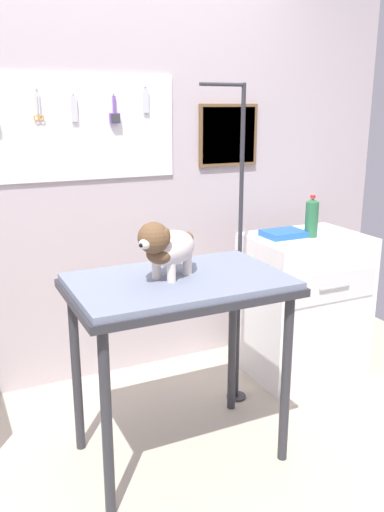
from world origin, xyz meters
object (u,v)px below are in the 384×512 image
cabinet_right (303,304)px  soda_bottle (312,218)px  dog (166,247)px  grooming_table (179,299)px  grooming_arm (238,263)px

cabinet_right → soda_bottle: bearing=-79.9°
dog → cabinet_right: size_ratio=0.41×
dog → cabinet_right: (1.09, 0.45, -0.59)m
dog → soda_bottle: (1.10, 0.43, -0.05)m
grooming_table → grooming_arm: 0.59m
grooming_table → cabinet_right: (1.04, 0.46, -0.35)m
grooming_arm → soda_bottle: (0.56, 0.11, 0.18)m
soda_bottle → dog: bearing=-158.8°
dog → soda_bottle: 1.18m
grooming_table → dog: size_ratio=2.73×
grooming_table → soda_bottle: bearing=22.7°
grooming_arm → cabinet_right: bearing=14.1°
grooming_arm → cabinet_right: size_ratio=1.98×
grooming_table → cabinet_right: size_ratio=1.11×
soda_bottle → grooming_table: bearing=-157.3°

